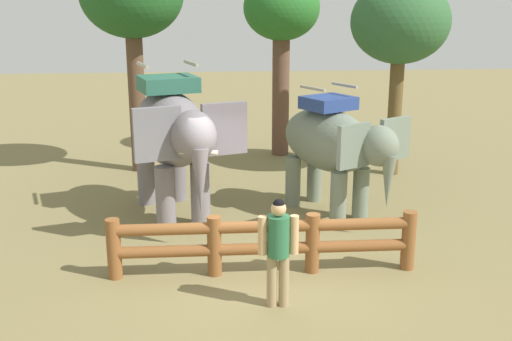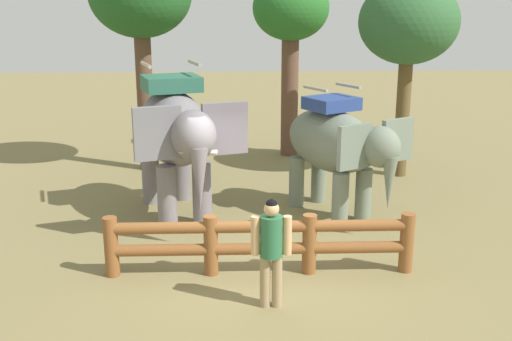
{
  "view_description": "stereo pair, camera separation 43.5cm",
  "coord_description": "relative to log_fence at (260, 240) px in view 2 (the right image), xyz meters",
  "views": [
    {
      "loc": [
        -0.95,
        -9.8,
        4.57
      ],
      "look_at": [
        0.0,
        1.45,
        1.4
      ],
      "focal_mm": 43.22,
      "sensor_mm": 36.0,
      "label": 1
    },
    {
      "loc": [
        -0.52,
        -9.82,
        4.57
      ],
      "look_at": [
        0.0,
        1.45,
        1.4
      ],
      "focal_mm": 43.22,
      "sensor_mm": 36.0,
      "label": 2
    }
  ],
  "objects": [
    {
      "name": "ground_plane",
      "position": [
        0.0,
        0.11,
        -0.6
      ],
      "size": [
        60.0,
        60.0,
        0.0
      ],
      "primitive_type": "plane",
      "color": "olive"
    },
    {
      "name": "log_fence",
      "position": [
        0.0,
        0.0,
        0.0
      ],
      "size": [
        5.27,
        0.29,
        1.05
      ],
      "color": "brown",
      "rests_on": "ground"
    },
    {
      "name": "elephant_near_left",
      "position": [
        -1.62,
        2.96,
        1.25
      ],
      "size": [
        2.64,
        3.93,
        3.29
      ],
      "color": "slate",
      "rests_on": "ground"
    },
    {
      "name": "elephant_center",
      "position": [
        1.76,
        2.83,
        0.98
      ],
      "size": [
        2.66,
        3.27,
        2.81
      ],
      "color": "slate",
      "rests_on": "ground"
    },
    {
      "name": "tourist_woman_in_black",
      "position": [
        0.1,
        -1.18,
        0.4
      ],
      "size": [
        0.61,
        0.34,
        1.73
      ],
      "color": "#A18760",
      "rests_on": "ground"
    },
    {
      "name": "tree_back_center",
      "position": [
        1.3,
        8.29,
        3.46
      ],
      "size": [
        2.18,
        2.18,
        5.23
      ],
      "color": "brown",
      "rests_on": "ground"
    },
    {
      "name": "tree_far_right",
      "position": [
        4.03,
        5.92,
        3.32
      ],
      "size": [
        2.51,
        2.51,
        5.06
      ],
      "color": "brown",
      "rests_on": "ground"
    }
  ]
}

